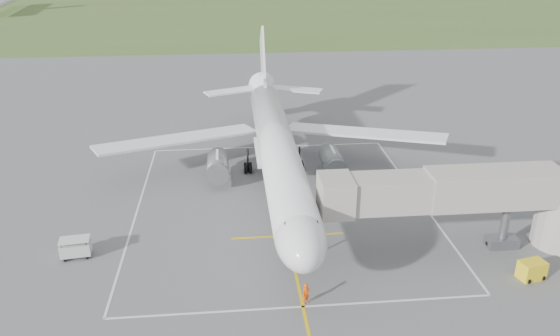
{
  "coord_description": "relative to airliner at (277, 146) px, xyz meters",
  "views": [
    {
      "loc": [
        -4.74,
        -51.72,
        24.74
      ],
      "look_at": [
        -0.11,
        -4.0,
        4.0
      ],
      "focal_mm": 35.0,
      "sensor_mm": 36.0,
      "label": 1
    }
  ],
  "objects": [
    {
      "name": "jet_bridge",
      "position": [
        15.72,
        -14.25,
        0.35
      ],
      "size": [
        23.4,
        5.0,
        7.2
      ],
      "color": "gray",
      "rests_on": "ground"
    },
    {
      "name": "apron_markings",
      "position": [
        0.0,
        -6.57,
        -4.38
      ],
      "size": [
        28.2,
        60.0,
        0.01
      ],
      "color": "gold",
      "rests_on": "ground"
    },
    {
      "name": "ground",
      "position": [
        0.0,
        -0.75,
        -4.39
      ],
      "size": [
        700.0,
        700.0,
        0.0
      ],
      "primitive_type": "plane",
      "color": "#5B5B5E",
      "rests_on": "ground"
    },
    {
      "name": "ramp_worker_wing",
      "position": [
        -6.2,
        2.77,
        -3.53
      ],
      "size": [
        1.05,
        0.98,
        1.72
      ],
      "primitive_type": "imported",
      "rotation": [
        0.0,
        0.0,
        2.62
      ],
      "color": "#FF6608",
      "rests_on": "ground"
    },
    {
      "name": "gpu_unit",
      "position": [
        18.12,
        -18.92,
        -3.67
      ],
      "size": [
        2.19,
        1.74,
        1.47
      ],
      "rotation": [
        0.0,
        0.0,
        0.22
      ],
      "color": "yellow",
      "rests_on": "ground"
    },
    {
      "name": "baggage_cart",
      "position": [
        -17.81,
        -12.39,
        -3.54
      ],
      "size": [
        2.56,
        1.72,
        1.67
      ],
      "rotation": [
        0.0,
        0.0,
        0.12
      ],
      "color": "silver",
      "rests_on": "ground"
    },
    {
      "name": "ramp_worker_nose",
      "position": [
        0.26,
        -20.39,
        -3.56
      ],
      "size": [
        0.73,
        0.67,
        1.67
      ],
      "primitive_type": "imported",
      "rotation": [
        0.0,
        0.0,
        0.61
      ],
      "color": "#FF5108",
      "rests_on": "ground"
    },
    {
      "name": "grass_strip",
      "position": [
        0.0,
        129.25,
        -4.38
      ],
      "size": [
        700.0,
        120.0,
        0.02
      ],
      "primitive_type": "cube",
      "color": "#425B27",
      "rests_on": "ground"
    },
    {
      "name": "airliner",
      "position": [
        0.0,
        0.0,
        0.0
      ],
      "size": [
        38.93,
        46.75,
        13.52
      ],
      "color": "white",
      "rests_on": "ground"
    }
  ]
}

